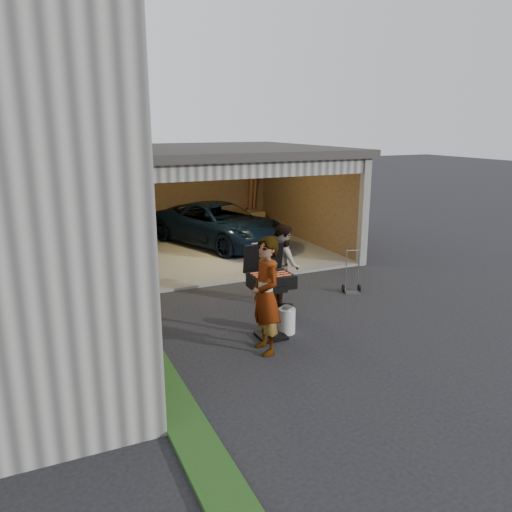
# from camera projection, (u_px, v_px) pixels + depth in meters

# --- Properties ---
(ground) EXTENTS (80.00, 80.00, 0.00)m
(ground) POSITION_uv_depth(u_px,v_px,m) (294.00, 346.00, 8.10)
(ground) COLOR black
(ground) RESTS_ON ground
(groundcover_strip) EXTENTS (0.50, 8.00, 0.06)m
(groundcover_strip) POSITION_uv_depth(u_px,v_px,m) (176.00, 407.00, 6.31)
(groundcover_strip) COLOR #193814
(groundcover_strip) RESTS_ON ground
(garage) EXTENTS (6.80, 6.30, 2.90)m
(garage) POSITION_uv_depth(u_px,v_px,m) (202.00, 184.00, 13.90)
(garage) COLOR #605E59
(garage) RESTS_ON ground
(minivan) EXTENTS (3.49, 4.85, 1.23)m
(minivan) POSITION_uv_depth(u_px,v_px,m) (219.00, 226.00, 14.53)
(minivan) COLOR black
(minivan) RESTS_ON ground
(woman) EXTENTS (0.47, 0.70, 1.87)m
(woman) POSITION_uv_depth(u_px,v_px,m) (266.00, 296.00, 7.69)
(woman) COLOR silver
(woman) RESTS_ON ground
(man) EXTENTS (0.71, 0.86, 1.61)m
(man) POSITION_uv_depth(u_px,v_px,m) (283.00, 264.00, 9.93)
(man) COLOR #4F2D1F
(man) RESTS_ON ground
(bbq_grill) EXTENTS (0.71, 0.62, 1.58)m
(bbq_grill) POSITION_uv_depth(u_px,v_px,m) (270.00, 284.00, 8.24)
(bbq_grill) COLOR black
(bbq_grill) RESTS_ON ground
(propane_tank) EXTENTS (0.37, 0.37, 0.44)m
(propane_tank) POSITION_uv_depth(u_px,v_px,m) (287.00, 321.00, 8.58)
(propane_tank) COLOR beige
(propane_tank) RESTS_ON ground
(plywood_panel) EXTENTS (0.25, 0.91, 1.01)m
(plywood_panel) POSITION_uv_depth(u_px,v_px,m) (144.00, 334.00, 7.36)
(plywood_panel) COLOR brown
(plywood_panel) RESTS_ON ground
(hand_truck) EXTENTS (0.42, 0.38, 0.94)m
(hand_truck) POSITION_uv_depth(u_px,v_px,m) (352.00, 284.00, 10.66)
(hand_truck) COLOR slate
(hand_truck) RESTS_ON ground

